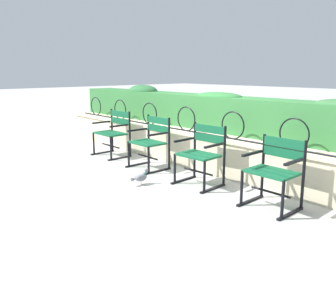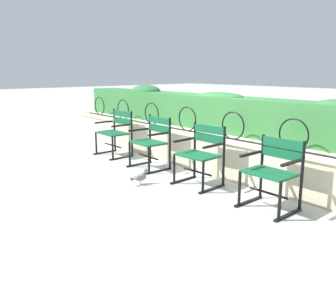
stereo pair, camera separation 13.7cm
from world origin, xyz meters
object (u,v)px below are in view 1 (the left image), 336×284
Objects in this scene: pigeon_near_chairs at (141,177)px; park_chair_centre_left at (151,141)px; park_chair_centre_right at (202,153)px; park_chair_leftmost at (114,131)px; park_chair_rightmost at (275,170)px.

park_chair_centre_left is at bearing 131.20° from pigeon_near_chairs.
park_chair_centre_right is at bearing -0.79° from park_chair_centre_left.
park_chair_leftmost is 2.33m from park_chair_centre_right.
park_chair_centre_left is 1.04× the size of park_chair_rightmost.
park_chair_rightmost is at bearing -0.72° from park_chair_leftmost.
park_chair_centre_right is at bearing 50.76° from pigeon_near_chairs.
park_chair_centre_left is at bearing -1.50° from park_chair_leftmost.
pigeon_near_chairs is at bearing -22.20° from park_chair_leftmost.
park_chair_centre_left reaches higher than park_chair_centre_right.
park_chair_centre_right is at bearing -1.14° from park_chair_leftmost.
park_chair_leftmost is at bearing 178.50° from park_chair_centre_left.
park_chair_centre_right is 0.94m from pigeon_near_chairs.
park_chair_rightmost is 1.88m from pigeon_near_chairs.
pigeon_near_chairs is (-1.72, -0.68, -0.34)m from park_chair_rightmost.
pigeon_near_chairs is at bearing -129.24° from park_chair_centre_right.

